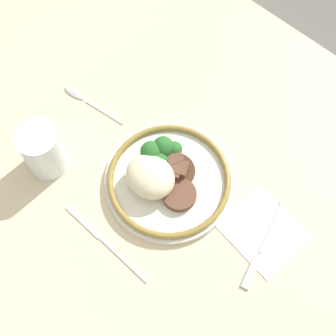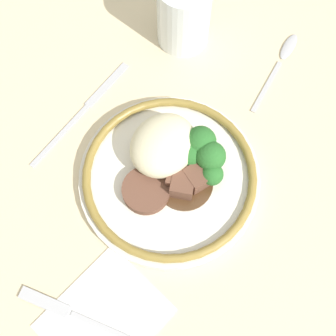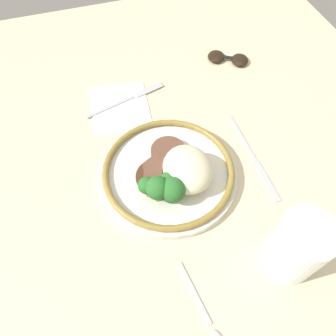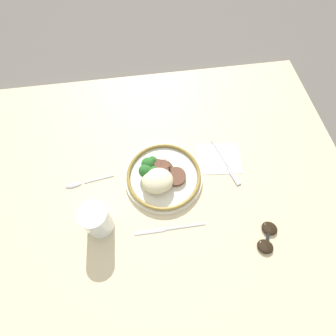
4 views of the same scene
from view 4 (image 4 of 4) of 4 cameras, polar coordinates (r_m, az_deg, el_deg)
The scene contains 9 objects.
ground_plane at distance 0.88m, azimuth -1.41°, elevation -5.61°, with size 8.00×8.00×0.00m, color #5B5651.
dining_table at distance 0.87m, azimuth -1.43°, elevation -5.15°, with size 1.26×1.05×0.04m.
napkin at distance 0.92m, azimuth 11.10°, elevation 2.06°, with size 0.16×0.14×0.00m.
plate at distance 0.84m, azimuth -1.52°, elevation -1.71°, with size 0.25×0.25×0.07m.
juice_glass at distance 0.79m, azimuth -15.13°, elevation -10.99°, with size 0.08×0.08×0.11m.
fork at distance 0.91m, azimuth 12.89°, elevation 0.41°, with size 0.06×0.18×0.00m.
knife at distance 0.80m, azimuth -0.17°, elevation -13.12°, with size 0.22×0.01×0.00m.
spoon at distance 0.90m, azimuth -18.62°, elevation -3.24°, with size 0.16×0.03×0.01m.
sunglasses at distance 0.84m, azimuth 20.83°, elevation -13.93°, with size 0.09×0.11×0.01m.
Camera 4 is at (0.03, 0.34, 0.81)m, focal length 28.00 mm.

